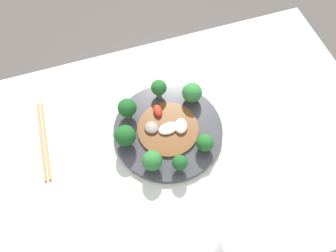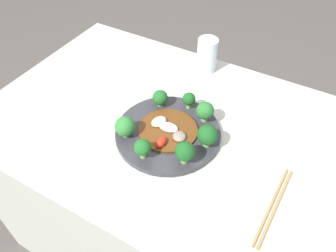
{
  "view_description": "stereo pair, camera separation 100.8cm",
  "coord_description": "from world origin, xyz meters",
  "px_view_note": "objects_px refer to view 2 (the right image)",
  "views": [
    {
      "loc": [
        -0.14,
        -0.36,
        1.58
      ],
      "look_at": [
        -0.01,
        0.05,
        0.78
      ],
      "focal_mm": 35.0,
      "sensor_mm": 36.0,
      "label": 1
    },
    {
      "loc": [
        -0.33,
        0.62,
        1.45
      ],
      "look_at": [
        -0.01,
        0.05,
        0.78
      ],
      "focal_mm": 35.0,
      "sensor_mm": 36.0,
      "label": 2
    }
  ],
  "objects_px": {
    "broccoli_southwest": "(205,111)",
    "broccoli_north": "(143,148)",
    "drinking_glass": "(207,55)",
    "chopsticks": "(274,206)",
    "broccoli_southeast": "(160,98)",
    "stirfry_center": "(167,130)",
    "broccoli_west": "(207,135)",
    "broccoli_northwest": "(185,152)",
    "broccoli_northeast": "(125,127)",
    "plate": "(168,133)",
    "broccoli_south": "(189,99)"
  },
  "relations": [
    {
      "from": "broccoli_northeast",
      "to": "broccoli_southwest",
      "type": "height_order",
      "value": "same"
    },
    {
      "from": "plate",
      "to": "chopsticks",
      "type": "bearing_deg",
      "value": 166.34
    },
    {
      "from": "stirfry_center",
      "to": "chopsticks",
      "type": "relative_size",
      "value": 0.7
    },
    {
      "from": "broccoli_northwest",
      "to": "stirfry_center",
      "type": "xyz_separation_m",
      "value": [
        0.09,
        -0.07,
        -0.03
      ]
    },
    {
      "from": "plate",
      "to": "stirfry_center",
      "type": "bearing_deg",
      "value": 95.37
    },
    {
      "from": "plate",
      "to": "chopsticks",
      "type": "height_order",
      "value": "plate"
    },
    {
      "from": "broccoli_northwest",
      "to": "drinking_glass",
      "type": "xyz_separation_m",
      "value": [
        0.13,
        -0.43,
        0.0
      ]
    },
    {
      "from": "broccoli_southwest",
      "to": "stirfry_center",
      "type": "xyz_separation_m",
      "value": [
        0.07,
        0.1,
        -0.03
      ]
    },
    {
      "from": "plate",
      "to": "broccoli_north",
      "type": "bearing_deg",
      "value": 85.85
    },
    {
      "from": "chopsticks",
      "to": "plate",
      "type": "bearing_deg",
      "value": -13.66
    },
    {
      "from": "plate",
      "to": "broccoli_south",
      "type": "bearing_deg",
      "value": -93.22
    },
    {
      "from": "broccoli_northeast",
      "to": "broccoli_west",
      "type": "bearing_deg",
      "value": -160.23
    },
    {
      "from": "broccoli_south",
      "to": "chopsticks",
      "type": "height_order",
      "value": "broccoli_south"
    },
    {
      "from": "broccoli_west",
      "to": "broccoli_south",
      "type": "relative_size",
      "value": 1.27
    },
    {
      "from": "broccoli_northwest",
      "to": "broccoli_southwest",
      "type": "xyz_separation_m",
      "value": [
        0.02,
        -0.17,
        -0.0
      ]
    },
    {
      "from": "broccoli_southeast",
      "to": "stirfry_center",
      "type": "xyz_separation_m",
      "value": [
        -0.08,
        0.09,
        -0.02
      ]
    },
    {
      "from": "stirfry_center",
      "to": "drinking_glass",
      "type": "xyz_separation_m",
      "value": [
        0.04,
        -0.35,
        0.04
      ]
    },
    {
      "from": "broccoli_south",
      "to": "drinking_glass",
      "type": "bearing_deg",
      "value": -78.57
    },
    {
      "from": "broccoli_southeast",
      "to": "drinking_glass",
      "type": "xyz_separation_m",
      "value": [
        -0.04,
        -0.26,
        0.01
      ]
    },
    {
      "from": "plate",
      "to": "broccoli_north",
      "type": "xyz_separation_m",
      "value": [
        0.01,
        0.12,
        0.05
      ]
    },
    {
      "from": "broccoli_southeast",
      "to": "stirfry_center",
      "type": "distance_m",
      "value": 0.12
    },
    {
      "from": "broccoli_northwest",
      "to": "drinking_glass",
      "type": "distance_m",
      "value": 0.45
    },
    {
      "from": "plate",
      "to": "broccoli_southwest",
      "type": "height_order",
      "value": "broccoli_southwest"
    },
    {
      "from": "broccoli_southwest",
      "to": "broccoli_southeast",
      "type": "relative_size",
      "value": 1.17
    },
    {
      "from": "broccoli_southeast",
      "to": "chopsticks",
      "type": "distance_m",
      "value": 0.45
    },
    {
      "from": "broccoli_northeast",
      "to": "stirfry_center",
      "type": "distance_m",
      "value": 0.12
    },
    {
      "from": "broccoli_north",
      "to": "chopsticks",
      "type": "bearing_deg",
      "value": -174.35
    },
    {
      "from": "broccoli_north",
      "to": "broccoli_southeast",
      "type": "relative_size",
      "value": 1.13
    },
    {
      "from": "plate",
      "to": "broccoli_northwest",
      "type": "bearing_deg",
      "value": 140.39
    },
    {
      "from": "chopsticks",
      "to": "broccoli_south",
      "type": "bearing_deg",
      "value": -31.01
    },
    {
      "from": "drinking_glass",
      "to": "chopsticks",
      "type": "height_order",
      "value": "drinking_glass"
    },
    {
      "from": "broccoli_south",
      "to": "broccoli_southeast",
      "type": "bearing_deg",
      "value": 22.28
    },
    {
      "from": "broccoli_north",
      "to": "stirfry_center",
      "type": "distance_m",
      "value": 0.12
    },
    {
      "from": "broccoli_northeast",
      "to": "plate",
      "type": "bearing_deg",
      "value": -142.62
    },
    {
      "from": "broccoli_west",
      "to": "broccoli_south",
      "type": "height_order",
      "value": "broccoli_west"
    },
    {
      "from": "broccoli_northeast",
      "to": "broccoli_north",
      "type": "relative_size",
      "value": 1.03
    },
    {
      "from": "broccoli_southwest",
      "to": "broccoli_north",
      "type": "distance_m",
      "value": 0.23
    },
    {
      "from": "broccoli_northwest",
      "to": "broccoli_south",
      "type": "xyz_separation_m",
      "value": [
        0.09,
        -0.2,
        -0.01
      ]
    },
    {
      "from": "broccoli_south",
      "to": "broccoli_southwest",
      "type": "bearing_deg",
      "value": 158.63
    },
    {
      "from": "stirfry_center",
      "to": "chopsticks",
      "type": "bearing_deg",
      "value": 166.94
    },
    {
      "from": "stirfry_center",
      "to": "broccoli_west",
      "type": "bearing_deg",
      "value": -176.22
    },
    {
      "from": "broccoli_northwest",
      "to": "broccoli_north",
      "type": "bearing_deg",
      "value": 21.36
    },
    {
      "from": "broccoli_northeast",
      "to": "broccoli_north",
      "type": "xyz_separation_m",
      "value": [
        -0.09,
        0.04,
        0.0
      ]
    },
    {
      "from": "plate",
      "to": "stirfry_center",
      "type": "height_order",
      "value": "stirfry_center"
    },
    {
      "from": "broccoli_northwest",
      "to": "chopsticks",
      "type": "distance_m",
      "value": 0.25
    },
    {
      "from": "broccoli_southeast",
      "to": "drinking_glass",
      "type": "bearing_deg",
      "value": -97.75
    },
    {
      "from": "broccoli_northwest",
      "to": "broccoli_southwest",
      "type": "distance_m",
      "value": 0.17
    },
    {
      "from": "broccoli_south",
      "to": "broccoli_north",
      "type": "relative_size",
      "value": 0.89
    },
    {
      "from": "broccoli_northeast",
      "to": "stirfry_center",
      "type": "bearing_deg",
      "value": -144.17
    },
    {
      "from": "broccoli_northeast",
      "to": "broccoli_south",
      "type": "bearing_deg",
      "value": -118.24
    }
  ]
}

